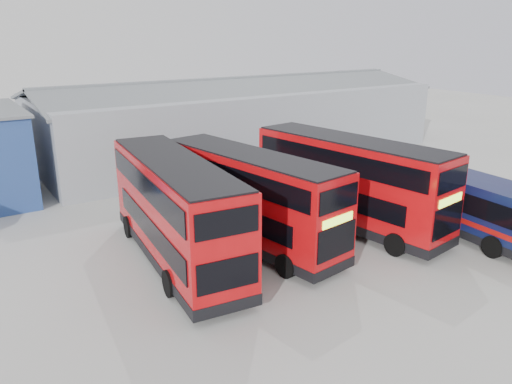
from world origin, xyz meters
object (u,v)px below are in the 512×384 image
maintenance_shed (238,119)px  double_decker_right (349,184)px  double_decker_left (176,213)px  single_decker_blue (458,203)px  double_decker_centre (250,200)px

maintenance_shed → double_decker_right: bearing=-103.3°
maintenance_shed → double_decker_left: size_ratio=2.89×
double_decker_left → double_decker_right: double_decker_right is taller
maintenance_shed → single_decker_blue: bearing=-89.8°
single_decker_blue → maintenance_shed: bearing=-84.7°
double_decker_left → single_decker_blue: double_decker_left is taller
double_decker_centre → single_decker_blue: (9.15, -4.13, -0.69)m
double_decker_right → double_decker_left: bearing=166.4°
maintenance_shed → double_decker_centre: maintenance_shed is taller
double_decker_right → single_decker_blue: double_decker_right is taller
double_decker_centre → double_decker_right: double_decker_right is taller
double_decker_centre → double_decker_right: bearing=-17.3°
double_decker_left → single_decker_blue: size_ratio=1.00×
maintenance_shed → double_decker_left: maintenance_shed is taller
double_decker_centre → single_decker_blue: 10.06m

